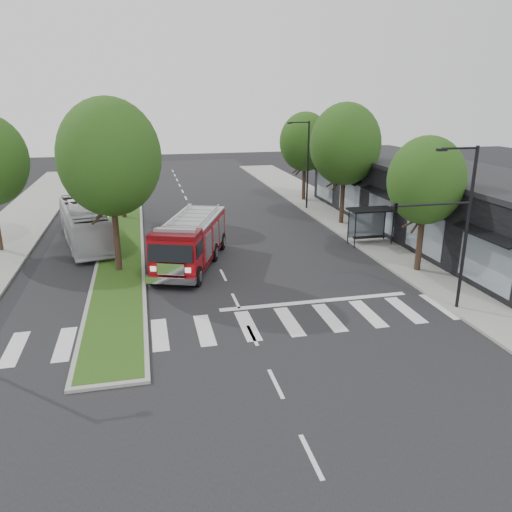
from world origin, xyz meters
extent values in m
plane|color=black|center=(0.00, 0.00, 0.00)|extent=(140.00, 140.00, 0.00)
cube|color=gray|center=(12.50, 10.00, 0.07)|extent=(5.00, 80.00, 0.15)
cube|color=gray|center=(-6.00, 18.00, 0.07)|extent=(3.00, 50.00, 0.14)
cube|color=#1B4212|center=(-6.00, 18.00, 0.14)|extent=(2.60, 49.50, 0.02)
cube|color=black|center=(17.00, 10.00, 2.50)|extent=(8.00, 30.00, 5.00)
cylinder|color=black|center=(9.80, 7.40, 1.25)|extent=(0.08, 0.08, 2.50)
cylinder|color=black|center=(12.60, 7.40, 1.25)|extent=(0.08, 0.08, 2.50)
cylinder|color=black|center=(9.80, 8.60, 1.25)|extent=(0.08, 0.08, 2.50)
cylinder|color=black|center=(12.60, 8.60, 1.25)|extent=(0.08, 0.08, 2.50)
cube|color=black|center=(11.20, 8.00, 2.55)|extent=(3.20, 1.60, 0.12)
cube|color=#8C99A5|center=(11.20, 8.70, 1.30)|extent=(2.80, 0.04, 1.80)
cube|color=black|center=(11.20, 8.00, 0.55)|extent=(2.40, 0.40, 0.08)
cylinder|color=black|center=(11.50, 2.00, 1.87)|extent=(0.36, 0.36, 3.74)
ellipsoid|color=#18360E|center=(11.50, 2.00, 5.53)|extent=(4.40, 4.40, 5.06)
cylinder|color=black|center=(11.50, 14.00, 2.20)|extent=(0.36, 0.36, 4.40)
ellipsoid|color=#18360E|center=(11.50, 14.00, 6.50)|extent=(5.60, 5.60, 6.44)
cylinder|color=black|center=(11.50, 24.00, 1.98)|extent=(0.36, 0.36, 3.96)
ellipsoid|color=#18360E|center=(11.50, 24.00, 5.85)|extent=(5.00, 5.00, 5.75)
cylinder|color=black|center=(-6.00, 6.00, 2.31)|extent=(0.36, 0.36, 4.62)
ellipsoid|color=#18360E|center=(-6.00, 6.00, 6.83)|extent=(5.80, 5.80, 6.67)
cylinder|color=black|center=(-6.00, 20.00, 2.20)|extent=(0.36, 0.36, 4.40)
ellipsoid|color=#18360E|center=(-6.00, 20.00, 6.50)|extent=(5.60, 5.60, 6.44)
cylinder|color=black|center=(10.50, -3.50, 4.00)|extent=(0.16, 0.16, 8.00)
cylinder|color=black|center=(9.60, -3.50, 7.90)|extent=(1.80, 0.10, 0.10)
cube|color=black|center=(8.70, -3.50, 7.85)|extent=(0.45, 0.20, 0.12)
cylinder|color=black|center=(8.50, -3.50, 5.40)|extent=(4.00, 0.10, 0.10)
imported|color=black|center=(6.70, -3.50, 5.00)|extent=(0.18, 0.22, 1.10)
cylinder|color=black|center=(10.50, 20.00, 4.00)|extent=(0.16, 0.16, 8.00)
cylinder|color=black|center=(9.60, 20.00, 7.90)|extent=(1.80, 0.10, 0.10)
cube|color=black|center=(8.70, 20.00, 7.85)|extent=(0.45, 0.20, 0.12)
cube|color=#590408|center=(-1.59, 6.38, 0.53)|extent=(5.60, 9.35, 0.27)
cube|color=maroon|center=(-1.30, 7.18, 1.66)|extent=(4.87, 7.35, 2.14)
cube|color=maroon|center=(-2.73, 3.26, 1.66)|extent=(3.17, 2.73, 2.25)
cube|color=#B2B2B7|center=(-1.30, 7.18, 2.78)|extent=(4.87, 7.35, 0.13)
cylinder|color=#B2B2B7|center=(-2.20, 7.51, 2.99)|extent=(2.31, 6.06, 0.11)
cylinder|color=#B2B2B7|center=(-0.40, 6.85, 2.99)|extent=(2.31, 6.06, 0.11)
cube|color=silver|center=(-3.16, 2.11, 0.64)|extent=(2.74, 1.31, 0.37)
cube|color=#8C99A5|center=(-2.73, 3.26, 3.10)|extent=(2.34, 1.16, 0.19)
cylinder|color=black|center=(-4.00, 3.39, 0.59)|extent=(0.76, 1.23, 1.18)
cylinder|color=black|center=(-1.69, 2.54, 0.59)|extent=(0.76, 1.23, 1.18)
cylinder|color=black|center=(-2.45, 7.60, 0.59)|extent=(0.76, 1.23, 1.18)
cylinder|color=black|center=(-0.14, 6.76, 0.59)|extent=(0.76, 1.23, 1.18)
cylinder|color=black|center=(-1.57, 10.01, 0.59)|extent=(0.76, 1.23, 1.18)
cylinder|color=black|center=(0.74, 9.17, 0.59)|extent=(0.76, 1.23, 1.18)
imported|color=silver|center=(-8.50, 12.60, 1.46)|extent=(4.58, 10.77, 2.92)
camera|label=1|loc=(-4.29, -23.48, 10.11)|focal=35.00mm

